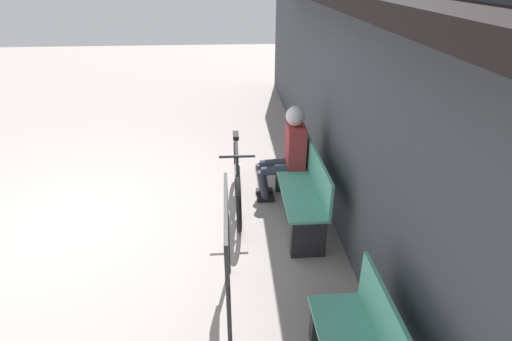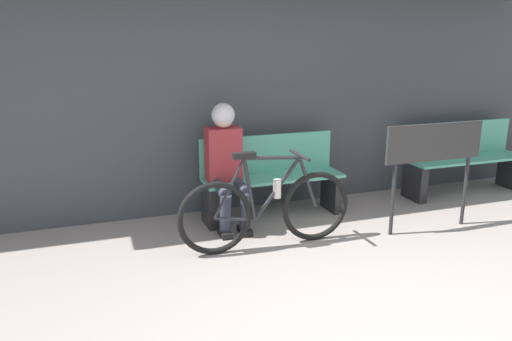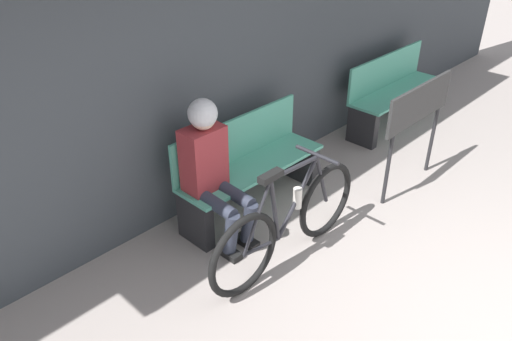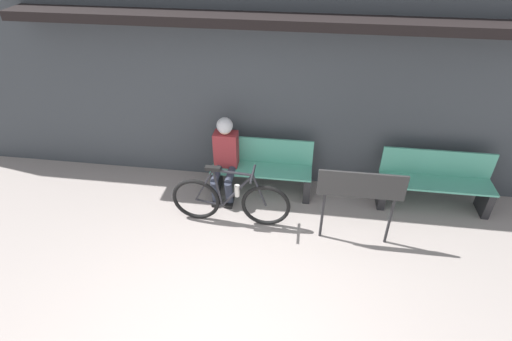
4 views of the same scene
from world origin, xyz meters
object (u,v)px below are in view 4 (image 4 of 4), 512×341
at_px(person_seated, 225,153).
at_px(park_bench_far, 435,183).
at_px(bicycle, 231,201).
at_px(signboard, 361,190).
at_px(park_bench_near, 262,170).

xyz_separation_m(person_seated, park_bench_far, (3.00, 0.10, -0.31)).
bearing_deg(park_bench_far, bicycle, -165.04).
height_order(person_seated, signboard, person_seated).
distance_m(park_bench_near, bicycle, 0.82).
bearing_deg(park_bench_near, bicycle, -113.90).
bearing_deg(bicycle, park_bench_near, 66.10).
bearing_deg(signboard, person_seated, 157.29).
xyz_separation_m(bicycle, person_seated, (-0.19, 0.65, 0.34)).
relative_size(bicycle, signboard, 1.53).
xyz_separation_m(bicycle, signboard, (1.65, -0.12, 0.45)).
bearing_deg(bicycle, signboard, -4.29).
bearing_deg(person_seated, bicycle, -73.38).
distance_m(park_bench_far, signboard, 1.51).
bearing_deg(signboard, park_bench_far, 37.03).
distance_m(person_seated, signboard, 2.00).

